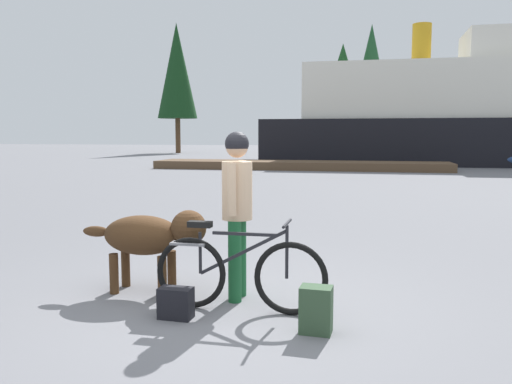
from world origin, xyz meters
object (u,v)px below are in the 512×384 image
person_cyclist (237,198)px  ferry_boat (472,116)px  backpack (316,310)px  handbag_pannier (176,303)px  bicycle (239,273)px  dog (151,236)px

person_cyclist → ferry_boat: 28.74m
backpack → handbag_pannier: 1.35m
person_cyclist → handbag_pannier: size_ratio=5.57×
bicycle → ferry_boat: size_ratio=0.07×
bicycle → handbag_pannier: size_ratio=5.45×
bicycle → backpack: bearing=-27.0°
person_cyclist → backpack: 1.50m
backpack → handbag_pannier: size_ratio=1.31×
bicycle → ferry_boat: (7.03, 28.17, 2.46)m
dog → ferry_boat: bearing=73.7°
dog → backpack: 2.13m
dog → backpack: (1.91, -0.83, -0.43)m
handbag_pannier → backpack: bearing=-3.6°
backpack → person_cyclist: bearing=138.9°
dog → person_cyclist: bearing=-1.5°
bicycle → handbag_pannier: 0.67m
person_cyclist → backpack: bearing=-41.1°
bicycle → person_cyclist: (-0.11, 0.39, 0.69)m
ferry_boat → bicycle: bearing=-104.0°
backpack → ferry_boat: (6.23, 28.58, 2.64)m
person_cyclist → ferry_boat: bearing=75.6°
bicycle → ferry_boat: ferry_boat is taller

